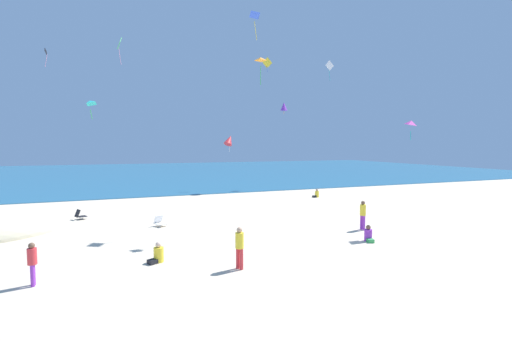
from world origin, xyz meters
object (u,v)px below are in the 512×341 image
(kite_black, at_px, (46,53))
(kite_magenta, at_px, (411,123))
(person_0, at_px, (32,261))
(person_1, at_px, (158,255))
(kite_yellow, at_px, (267,63))
(kite_green, at_px, (120,44))
(kite_purple, at_px, (284,106))
(kite_red, at_px, (229,140))
(person_3, at_px, (363,213))
(beach_chair_mid_beach, at_px, (160,222))
(person_2, at_px, (368,235))
(kite_teal, at_px, (90,103))
(kite_blue, at_px, (256,14))
(kite_orange, at_px, (261,59))
(person_4, at_px, (317,194))
(beach_chair_far_right, at_px, (80,215))
(kite_white, at_px, (330,66))
(person_5, at_px, (240,245))

(kite_black, relative_size, kite_magenta, 1.41)
(person_0, xyz_separation_m, person_1, (4.07, 0.95, -0.54))
(kite_yellow, height_order, kite_green, kite_yellow)
(kite_purple, height_order, kite_red, kite_purple)
(kite_yellow, bearing_deg, person_3, -98.14)
(person_3, bearing_deg, kite_black, -53.84)
(beach_chair_mid_beach, height_order, person_0, person_0)
(person_3, relative_size, kite_magenta, 1.50)
(person_2, relative_size, kite_teal, 0.76)
(kite_teal, bearing_deg, person_0, -100.83)
(kite_blue, xyz_separation_m, kite_green, (-7.52, 7.37, -0.50))
(kite_teal, relative_size, kite_orange, 0.70)
(kite_magenta, bearing_deg, kite_teal, 160.28)
(kite_magenta, height_order, kite_orange, kite_orange)
(person_3, bearing_deg, person_1, -2.49)
(kite_purple, relative_size, kite_blue, 0.75)
(person_4, height_order, kite_black, kite_black)
(beach_chair_far_right, distance_m, person_4, 18.99)
(kite_blue, relative_size, kite_magenta, 1.58)
(person_1, xyz_separation_m, kite_black, (-6.72, 18.33, 11.68))
(kite_purple, xyz_separation_m, kite_blue, (-8.90, -14.99, 3.43))
(person_0, distance_m, kite_blue, 16.75)
(kite_teal, height_order, kite_green, kite_green)
(person_2, xyz_separation_m, kite_yellow, (4.16, 22.79, 13.47))
(kite_purple, distance_m, kite_white, 6.53)
(kite_blue, relative_size, kite_red, 0.93)
(kite_green, bearing_deg, kite_black, 135.41)
(person_4, relative_size, kite_magenta, 0.71)
(person_4, distance_m, kite_white, 12.64)
(person_2, height_order, kite_green, kite_green)
(person_0, bearing_deg, person_4, -147.26)
(person_3, relative_size, kite_purple, 1.28)
(person_2, bearing_deg, kite_blue, -133.37)
(person_4, xyz_separation_m, kite_white, (2.82, 2.59, 12.04))
(kite_blue, distance_m, kite_green, 10.54)
(kite_orange, bearing_deg, kite_yellow, 66.40)
(kite_teal, xyz_separation_m, kite_purple, (17.92, 14.40, 1.99))
(kite_teal, height_order, kite_yellow, kite_yellow)
(beach_chair_mid_beach, distance_m, person_3, 11.44)
(kite_black, height_order, kite_red, kite_black)
(kite_yellow, bearing_deg, kite_purple, -56.51)
(person_4, relative_size, kite_blue, 0.45)
(beach_chair_far_right, xyz_separation_m, person_2, (13.66, -10.47, -0.01))
(person_2, xyz_separation_m, kite_purple, (5.36, 20.98, 8.55))
(kite_purple, height_order, kite_black, kite_black)
(person_4, height_order, kite_magenta, kite_magenta)
(person_0, xyz_separation_m, kite_white, (21.82, 16.57, 11.49))
(beach_chair_mid_beach, bearing_deg, kite_blue, 49.62)
(person_0, height_order, kite_orange, kite_orange)
(person_5, bearing_deg, kite_blue, 32.09)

